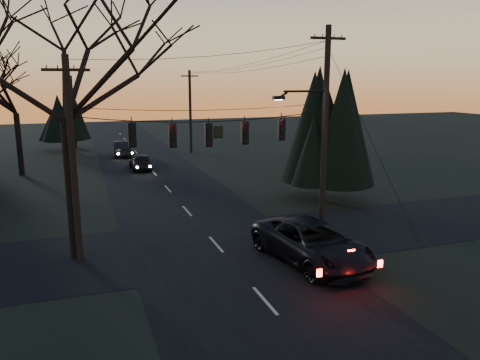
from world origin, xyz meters
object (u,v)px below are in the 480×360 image
object	(u,v)px
utility_pole_right	(321,232)
utility_pole_left	(80,261)
utility_pole_far_r	(191,153)
utility_pole_far_l	(76,147)
sedan_oncoming_b	(123,149)
evergreen_right	(325,132)
sedan_oncoming_a	(141,161)
suv_near	(312,243)
bare_tree_left	(61,63)

from	to	relation	value
utility_pole_right	utility_pole_left	distance (m)	11.50
utility_pole_left	utility_pole_far_r	world-z (taller)	same
utility_pole_far_l	sedan_oncoming_b	xyz separation A→B (m)	(4.47, -8.03, 0.76)
utility_pole_left	sedan_oncoming_b	size ratio (longest dim) A/B	1.83
evergreen_right	sedan_oncoming_a	bearing A→B (deg)	123.17
sedan_oncoming_a	sedan_oncoming_b	xyz separation A→B (m)	(-0.73, 7.87, 0.07)
utility_pole_far_r	evergreen_right	bearing A→B (deg)	-81.92
utility_pole_right	sedan_oncoming_a	xyz separation A→B (m)	(-6.30, 20.10, 0.69)
suv_near	evergreen_right	bearing A→B (deg)	49.74
utility_pole_left	evergreen_right	world-z (taller)	evergreen_right
bare_tree_left	evergreen_right	xyz separation A→B (m)	(14.85, 5.05, -3.80)
utility_pole_right	utility_pole_far_l	xyz separation A→B (m)	(-11.50, 36.00, 0.00)
sedan_oncoming_a	evergreen_right	bearing A→B (deg)	122.55
sedan_oncoming_a	utility_pole_far_l	bearing A→B (deg)	-72.50
evergreen_right	suv_near	distance (m)	11.06
suv_near	sedan_oncoming_b	distance (m)	31.66
sedan_oncoming_b	utility_pole_far_r	bearing A→B (deg)	-174.24
utility_pole_left	evergreen_right	size ratio (longest dim) A/B	1.12
suv_near	sedan_oncoming_b	bearing A→B (deg)	89.88
bare_tree_left	suv_near	size ratio (longest dim) A/B	1.91
utility_pole_left	sedan_oncoming_a	distance (m)	20.77
utility_pole_far_l	evergreen_right	distance (m)	34.05
utility_pole_left	suv_near	distance (m)	9.82
utility_pole_far_r	sedan_oncoming_a	bearing A→B (deg)	-128.58
utility_pole_far_l	bare_tree_left	xyz separation A→B (m)	(-0.17, -35.45, 8.18)
utility_pole_far_l	utility_pole_far_r	bearing A→B (deg)	-34.82
suv_near	sedan_oncoming_b	size ratio (longest dim) A/B	1.32
evergreen_right	suv_near	world-z (taller)	evergreen_right
utility_pole_right	utility_pole_far_l	world-z (taller)	utility_pole_right
evergreen_right	sedan_oncoming_a	world-z (taller)	evergreen_right
sedan_oncoming_a	sedan_oncoming_b	distance (m)	7.90
utility_pole_right	evergreen_right	world-z (taller)	evergreen_right
bare_tree_left	utility_pole_far_l	bearing A→B (deg)	89.72
utility_pole_far_r	utility_pole_far_l	world-z (taller)	utility_pole_far_r
utility_pole_left	utility_pole_right	bearing A→B (deg)	0.00
utility_pole_far_r	utility_pole_far_l	xyz separation A→B (m)	(-11.50, 8.00, 0.00)
utility_pole_far_r	suv_near	bearing A→B (deg)	-94.20
sedan_oncoming_b	bare_tree_left	bearing A→B (deg)	85.93
utility_pole_left	bare_tree_left	size ratio (longest dim) A/B	0.73
utility_pole_left	evergreen_right	distance (m)	16.31
utility_pole_right	sedan_oncoming_a	world-z (taller)	utility_pole_right
bare_tree_left	evergreen_right	size ratio (longest dim) A/B	1.54
bare_tree_left	sedan_oncoming_a	world-z (taller)	bare_tree_left
utility_pole_left	sedan_oncoming_a	world-z (taller)	utility_pole_left
utility_pole_right	evergreen_right	size ratio (longest dim) A/B	1.32
evergreen_right	sedan_oncoming_b	bearing A→B (deg)	114.53
utility_pole_far_r	suv_near	xyz separation A→B (m)	(-2.30, -31.33, 0.85)
utility_pole_left	bare_tree_left	world-z (taller)	bare_tree_left
suv_near	sedan_oncoming_a	size ratio (longest dim) A/B	1.51
utility_pole_left	bare_tree_left	distance (m)	8.20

